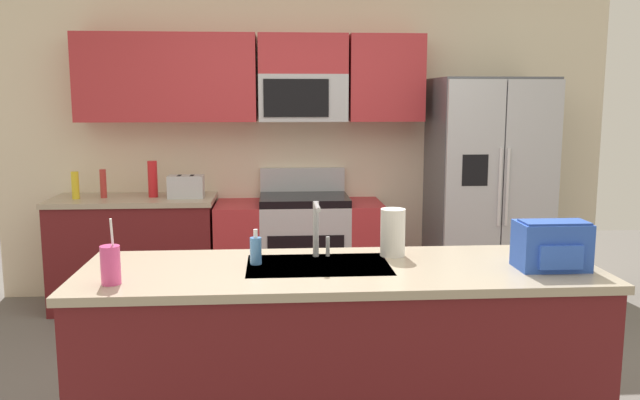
# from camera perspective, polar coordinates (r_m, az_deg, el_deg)

# --- Properties ---
(ground_plane) EXTENTS (9.00, 9.00, 0.00)m
(ground_plane) POSITION_cam_1_polar(r_m,az_deg,el_deg) (3.87, 0.55, -16.98)
(ground_plane) COLOR #66605B
(ground_plane) RESTS_ON ground
(kitchen_wall_unit) EXTENTS (5.20, 0.43, 2.60)m
(kitchen_wall_unit) POSITION_cam_1_polar(r_m,az_deg,el_deg) (5.56, -2.65, 6.65)
(kitchen_wall_unit) COLOR beige
(kitchen_wall_unit) RESTS_ON ground
(back_counter) EXTENTS (1.30, 0.63, 0.90)m
(back_counter) POSITION_cam_1_polar(r_m,az_deg,el_deg) (5.53, -15.83, -4.38)
(back_counter) COLOR maroon
(back_counter) RESTS_ON ground
(range_oven) EXTENTS (1.36, 0.61, 1.10)m
(range_oven) POSITION_cam_1_polar(r_m,az_deg,el_deg) (5.42, -1.80, -4.40)
(range_oven) COLOR #B7BABF
(range_oven) RESTS_ON ground
(refrigerator) EXTENTS (0.90, 0.76, 1.85)m
(refrigerator) POSITION_cam_1_polar(r_m,az_deg,el_deg) (5.54, 14.40, 0.69)
(refrigerator) COLOR #4C4F54
(refrigerator) RESTS_ON ground
(island_counter) EXTENTS (2.43, 0.81, 0.90)m
(island_counter) POSITION_cam_1_polar(r_m,az_deg,el_deg) (3.23, 1.72, -13.55)
(island_counter) COLOR maroon
(island_counter) RESTS_ON ground
(toaster) EXTENTS (0.28, 0.16, 0.18)m
(toaster) POSITION_cam_1_polar(r_m,az_deg,el_deg) (5.31, -11.63, 1.16)
(toaster) COLOR #B7BABF
(toaster) RESTS_ON back_counter
(pepper_mill) EXTENTS (0.05, 0.05, 0.23)m
(pepper_mill) POSITION_cam_1_polar(r_m,az_deg,el_deg) (5.48, -18.43, 1.37)
(pepper_mill) COLOR #B2332D
(pepper_mill) RESTS_ON back_counter
(bottle_red) EXTENTS (0.08, 0.08, 0.29)m
(bottle_red) POSITION_cam_1_polar(r_m,az_deg,el_deg) (5.41, -14.42, 1.79)
(bottle_red) COLOR red
(bottle_red) RESTS_ON back_counter
(bottle_yellow) EXTENTS (0.06, 0.06, 0.22)m
(bottle_yellow) POSITION_cam_1_polar(r_m,az_deg,el_deg) (5.49, -20.61, 1.21)
(bottle_yellow) COLOR yellow
(bottle_yellow) RESTS_ON back_counter
(sink_faucet) EXTENTS (0.08, 0.21, 0.28)m
(sink_faucet) POSITION_cam_1_polar(r_m,az_deg,el_deg) (3.23, -0.23, -2.17)
(sink_faucet) COLOR #B7BABF
(sink_faucet) RESTS_ON island_counter
(drink_cup_pink) EXTENTS (0.08, 0.08, 0.29)m
(drink_cup_pink) POSITION_cam_1_polar(r_m,az_deg,el_deg) (2.93, -17.84, -5.41)
(drink_cup_pink) COLOR #EA4C93
(drink_cup_pink) RESTS_ON island_counter
(soap_dispenser) EXTENTS (0.06, 0.06, 0.17)m
(soap_dispenser) POSITION_cam_1_polar(r_m,az_deg,el_deg) (3.14, -5.64, -4.39)
(soap_dispenser) COLOR #4C8CD8
(soap_dispenser) RESTS_ON island_counter
(paper_towel_roll) EXTENTS (0.12, 0.12, 0.24)m
(paper_towel_roll) POSITION_cam_1_polar(r_m,az_deg,el_deg) (3.30, 6.38, -2.83)
(paper_towel_roll) COLOR white
(paper_towel_roll) RESTS_ON island_counter
(backpack) EXTENTS (0.32, 0.22, 0.23)m
(backpack) POSITION_cam_1_polar(r_m,az_deg,el_deg) (3.22, 19.62, -3.67)
(backpack) COLOR blue
(backpack) RESTS_ON island_counter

